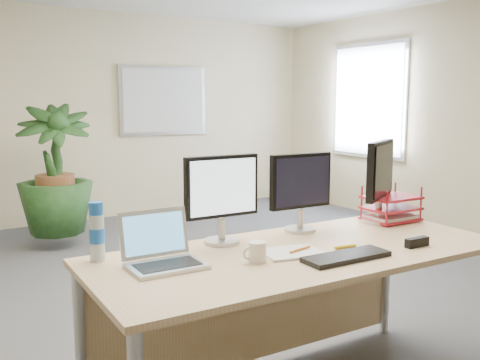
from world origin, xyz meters
TOP-DOWN VIEW (x-y plane):
  - floor at (0.00, 0.00)m, footprint 8.00×8.00m
  - back_wall at (0.00, 4.00)m, footprint 7.00×0.04m
  - whiteboard at (1.20, 3.97)m, footprint 1.30×0.04m
  - window at (3.47, 2.30)m, footprint 0.04×1.30m
  - desk at (-0.36, -0.77)m, footprint 2.16×0.99m
  - floor_plant at (-0.60, 2.84)m, footprint 1.01×1.01m
  - monitor_left at (-0.63, -0.56)m, footprint 0.41×0.19m
  - monitor_right at (-0.12, -0.59)m, footprint 0.40×0.18m
  - monitor_dark at (0.42, -0.68)m, footprint 0.42×0.24m
  - laptop at (-1.05, -0.73)m, footprint 0.34×0.30m
  - keyboard at (-0.29, -1.13)m, footprint 0.45×0.17m
  - coffee_mug at (-0.66, -0.93)m, footprint 0.12×0.08m
  - spiral_notebook at (-0.45, -0.92)m, footprint 0.33×0.28m
  - orange_pen at (-0.41, -0.93)m, footprint 0.15×0.04m
  - yellow_highlighter at (-0.16, -0.99)m, footprint 0.13×0.04m
  - water_bottle at (-1.27, -0.51)m, footprint 0.07×0.07m
  - letter_tray at (0.51, -0.69)m, footprint 0.33×0.26m
  - stapler at (0.16, -1.17)m, footprint 0.14×0.04m

SIDE VIEW (x-z plane):
  - floor at x=0.00m, z-range 0.00..0.00m
  - desk at x=-0.36m, z-range 0.23..1.04m
  - floor_plant at x=-0.60m, z-range 0.00..1.50m
  - spiral_notebook at x=-0.45m, z-range 0.81..0.82m
  - yellow_highlighter at x=-0.16m, z-range 0.81..0.83m
  - keyboard at x=-0.29m, z-range 0.81..0.84m
  - orange_pen at x=-0.41m, z-range 0.83..0.84m
  - stapler at x=0.16m, z-range 0.81..0.86m
  - coffee_mug at x=-0.66m, z-range 0.81..0.91m
  - laptop at x=-1.05m, z-range 0.75..0.99m
  - letter_tray at x=0.51m, z-range 0.81..0.95m
  - water_bottle at x=-1.27m, z-range 0.81..1.08m
  - monitor_right at x=-0.12m, z-range 0.84..1.29m
  - monitor_left at x=-0.63m, z-range 0.85..1.30m
  - monitor_dark at x=0.42m, z-range 0.85..1.35m
  - back_wall at x=0.00m, z-range 0.00..2.70m
  - whiteboard at x=1.20m, z-range 1.07..2.02m
  - window at x=3.47m, z-range 0.77..2.33m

